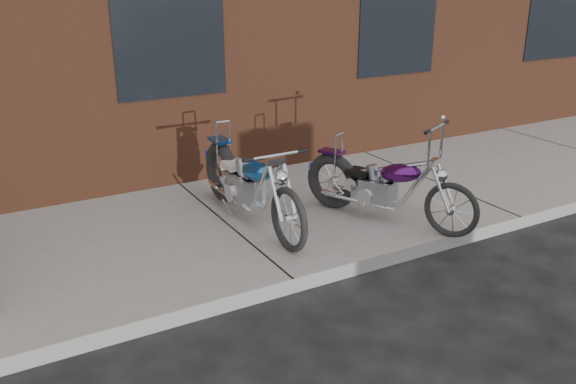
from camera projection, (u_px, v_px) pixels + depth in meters
ground at (293, 294)px, 5.61m from camera, size 120.00×120.00×0.00m
sidewalk at (226, 229)px, 6.81m from camera, size 22.00×3.00×0.15m
chopper_purple at (384, 188)px, 6.74m from camera, size 0.98×1.93×1.17m
chopper_blue at (249, 186)px, 6.69m from camera, size 0.56×2.31×1.00m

